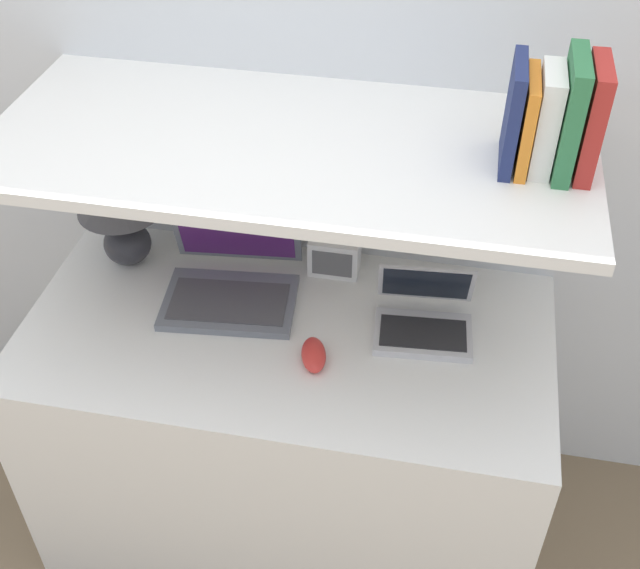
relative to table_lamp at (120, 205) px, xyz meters
The scene contains 14 objects.
wall_back 0.58m from the table_lamp, 23.96° to the left, with size 6.00×0.05×2.40m.
desk 0.77m from the table_lamp, 21.74° to the right, with size 1.32×0.69×0.78m.
back_riser 0.61m from the table_lamp, 19.37° to the left, with size 1.32×0.04×1.25m.
shelf 0.58m from the table_lamp, 13.78° to the right, with size 1.32×0.62×0.03m.
table_lamp is the anchor object (origin of this frame).
laptop_large 0.35m from the table_lamp, 14.33° to the right, with size 0.37×0.33×0.23m.
laptop_small 0.84m from the table_lamp, ahead, with size 0.26×0.23×0.15m.
computer_mouse 0.66m from the table_lamp, 26.34° to the right, with size 0.09×0.13×0.04m.
router_box 0.58m from the table_lamp, ahead, with size 0.13×0.08×0.11m.
book_red 1.19m from the table_lamp, ahead, with size 0.03×0.16×0.23m.
book_green 1.15m from the table_lamp, ahead, with size 0.03×0.17×0.24m.
book_white 1.10m from the table_lamp, ahead, with size 0.04×0.14×0.21m.
book_orange 1.07m from the table_lamp, ahead, with size 0.02×0.16×0.19m.
book_navy 1.05m from the table_lamp, ahead, with size 0.03×0.16×0.22m.
Camera 1 is at (0.36, -1.06, 2.16)m, focal length 45.00 mm.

